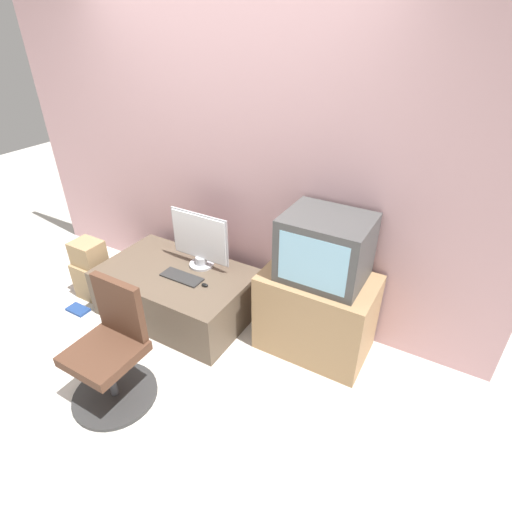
{
  "coord_description": "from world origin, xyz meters",
  "views": [
    {
      "loc": [
        1.74,
        -1.22,
        2.24
      ],
      "look_at": [
        0.45,
        1.01,
        0.67
      ],
      "focal_mm": 28.0,
      "sensor_mm": 36.0,
      "label": 1
    }
  ],
  "objects_px": {
    "office_chair": "(112,356)",
    "cardboard_box_lower": "(94,279)",
    "main_monitor": "(200,241)",
    "book": "(78,310)",
    "mouse": "(205,285)",
    "keyboard": "(182,277)",
    "crt_tv": "(325,248)"
  },
  "relations": [
    {
      "from": "mouse",
      "to": "book",
      "type": "distance_m",
      "value": 1.26
    },
    {
      "from": "book",
      "to": "office_chair",
      "type": "bearing_deg",
      "value": -24.16
    },
    {
      "from": "main_monitor",
      "to": "cardboard_box_lower",
      "type": "height_order",
      "value": "main_monitor"
    },
    {
      "from": "cardboard_box_lower",
      "to": "main_monitor",
      "type": "bearing_deg",
      "value": 21.36
    },
    {
      "from": "cardboard_box_lower",
      "to": "office_chair",
      "type": "bearing_deg",
      "value": -34.29
    },
    {
      "from": "main_monitor",
      "to": "book",
      "type": "height_order",
      "value": "main_monitor"
    },
    {
      "from": "office_chair",
      "to": "mouse",
      "type": "bearing_deg",
      "value": 80.86
    },
    {
      "from": "main_monitor",
      "to": "mouse",
      "type": "xyz_separation_m",
      "value": [
        0.2,
        -0.24,
        -0.22
      ]
    },
    {
      "from": "mouse",
      "to": "keyboard",
      "type": "bearing_deg",
      "value": 179.88
    },
    {
      "from": "main_monitor",
      "to": "office_chair",
      "type": "xyz_separation_m",
      "value": [
        0.07,
        -1.08,
        -0.32
      ]
    },
    {
      "from": "crt_tv",
      "to": "book",
      "type": "relative_size",
      "value": 2.91
    },
    {
      "from": "keyboard",
      "to": "office_chair",
      "type": "height_order",
      "value": "office_chair"
    },
    {
      "from": "mouse",
      "to": "cardboard_box_lower",
      "type": "relative_size",
      "value": 0.16
    },
    {
      "from": "crt_tv",
      "to": "cardboard_box_lower",
      "type": "distance_m",
      "value": 2.17
    },
    {
      "from": "main_monitor",
      "to": "mouse",
      "type": "height_order",
      "value": "main_monitor"
    },
    {
      "from": "keyboard",
      "to": "book",
      "type": "bearing_deg",
      "value": -155.83
    },
    {
      "from": "office_chair",
      "to": "cardboard_box_lower",
      "type": "relative_size",
      "value": 2.48
    },
    {
      "from": "office_chair",
      "to": "book",
      "type": "xyz_separation_m",
      "value": [
        -0.98,
        0.44,
        -0.33
      ]
    },
    {
      "from": "main_monitor",
      "to": "cardboard_box_lower",
      "type": "bearing_deg",
      "value": -158.64
    },
    {
      "from": "keyboard",
      "to": "crt_tv",
      "type": "xyz_separation_m",
      "value": [
        1.08,
        0.27,
        0.45
      ]
    },
    {
      "from": "cardboard_box_lower",
      "to": "book",
      "type": "relative_size",
      "value": 1.74
    },
    {
      "from": "mouse",
      "to": "office_chair",
      "type": "distance_m",
      "value": 0.86
    },
    {
      "from": "crt_tv",
      "to": "cardboard_box_lower",
      "type": "xyz_separation_m",
      "value": [
        -2.01,
        -0.41,
        -0.71
      ]
    },
    {
      "from": "crt_tv",
      "to": "main_monitor",
      "type": "bearing_deg",
      "value": -178.31
    },
    {
      "from": "main_monitor",
      "to": "crt_tv",
      "type": "height_order",
      "value": "crt_tv"
    },
    {
      "from": "keyboard",
      "to": "cardboard_box_lower",
      "type": "xyz_separation_m",
      "value": [
        -0.93,
        -0.14,
        -0.26
      ]
    },
    {
      "from": "main_monitor",
      "to": "mouse",
      "type": "relative_size",
      "value": 9.58
    },
    {
      "from": "office_chair",
      "to": "keyboard",
      "type": "bearing_deg",
      "value": 96.44
    },
    {
      "from": "keyboard",
      "to": "main_monitor",
      "type": "bearing_deg",
      "value": 83.8
    },
    {
      "from": "crt_tv",
      "to": "mouse",
      "type": "bearing_deg",
      "value": -162.6
    },
    {
      "from": "cardboard_box_lower",
      "to": "crt_tv",
      "type": "bearing_deg",
      "value": 11.4
    },
    {
      "from": "keyboard",
      "to": "office_chair",
      "type": "bearing_deg",
      "value": -83.56
    }
  ]
}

